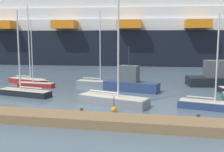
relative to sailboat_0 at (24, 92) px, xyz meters
The scene contains 12 objects.
ground_plane 9.07m from the sailboat_0, 21.61° to the right, with size 600.00×600.00×0.00m, color slate.
dock_pier 11.65m from the sailboat_0, 43.67° to the right, with size 21.24×2.52×0.79m.
sailboat_0 is the anchor object (origin of this frame).
sailboat_1 5.19m from the sailboat_0, 103.19° to the left, with size 4.77×1.35×8.29m.
sailboat_2 9.77m from the sailboat_0, 52.24° to the left, with size 5.50×2.02×9.41m.
sailboat_3 18.46m from the sailboat_0, ahead, with size 5.43×2.51×8.08m.
sailboat_4 10.17m from the sailboat_0, 11.84° to the right, with size 6.84×3.81×13.19m.
sailboat_7 8.18m from the sailboat_0, 115.10° to the left, with size 5.79×3.11×10.16m.
fishing_boat_0 11.70m from the sailboat_0, 24.69° to the left, with size 6.59×3.18×5.13m.
fishing_boat_1 23.64m from the sailboat_0, 26.24° to the left, with size 8.51×4.19×6.08m.
channel_buoy_0 11.46m from the sailboat_0, 23.61° to the right, with size 0.50×0.50×1.34m.
cruise_ship 47.06m from the sailboat_0, 65.14° to the left, with size 137.77×29.82×24.20m.
Camera 1 is at (6.24, -23.11, 6.14)m, focal length 44.73 mm.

